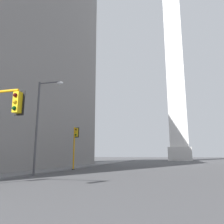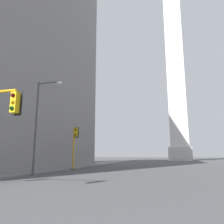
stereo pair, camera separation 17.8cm
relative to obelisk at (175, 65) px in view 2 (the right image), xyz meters
The scene contains 4 objects.
sidewalk_left 61.46m from the obelisk, 109.53° to the right, with size 5.00×91.27×0.15m, color slate.
obelisk is the anchor object (origin of this frame).
traffic_light_mid_left 60.03m from the obelisk, 106.12° to the right, with size 0.78×0.50×5.47m.
street_lamp 66.51m from the obelisk, 103.56° to the right, with size 2.64×0.36×8.88m.
Camera 2 is at (-2.09, -0.41, 1.83)m, focal length 35.00 mm.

